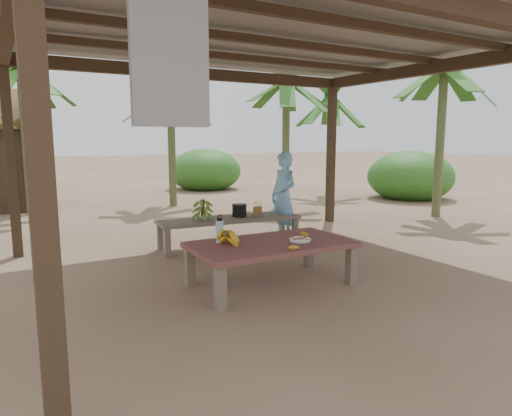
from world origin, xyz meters
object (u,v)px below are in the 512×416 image
bench (230,221)px  plate (300,240)px  water_flask (220,231)px  work_table (271,248)px  cooking_pot (239,211)px  woman (283,196)px  ripe_banana_bunch (225,237)px

bench → plate: bearing=-88.5°
water_flask → bench: bearing=60.2°
work_table → cooking_pot: size_ratio=8.16×
plate → woman: woman is taller
bench → water_flask: size_ratio=6.98×
woman → work_table: bearing=-41.6°
work_table → plate: bearing=-21.9°
work_table → woman: woman is taller
water_flask → woman: woman is taller
bench → water_flask: water_flask is taller
cooking_pot → plate: bearing=-98.3°
bench → cooking_pot: bearing=2.9°
work_table → cooking_pot: cooking_pot is taller
work_table → water_flask: water_flask is taller
bench → woman: bearing=2.1°
plate → water_flask: bearing=153.5°
ripe_banana_bunch → plate: bearing=-16.5°
plate → bench: bearing=86.3°
water_flask → cooking_pot: water_flask is taller
cooking_pot → bench: bearing=177.7°
work_table → cooking_pot: 2.02m
cooking_pot → woman: size_ratio=0.15×
woman → bench: bearing=-98.2°
water_flask → woman: (1.90, 1.60, 0.09)m
work_table → cooking_pot: (0.61, 1.92, 0.11)m
work_table → ripe_banana_bunch: ripe_banana_bunch is taller
woman → water_flask: bearing=-55.0°
ripe_banana_bunch → plate: ripe_banana_bunch is taller
bench → cooking_pot: size_ratio=10.08×
bench → ripe_banana_bunch: bearing=-112.6°
bench → cooking_pot: 0.22m
cooking_pot → woman: woman is taller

